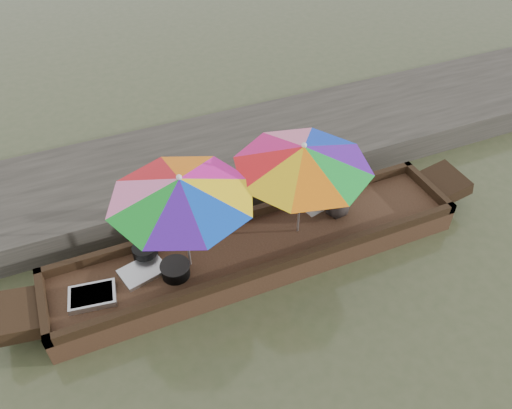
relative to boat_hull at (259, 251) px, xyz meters
name	(u,v)px	position (x,y,z in m)	size (l,w,h in m)	color
water	(259,259)	(0.00, 0.00, -0.17)	(80.00, 80.00, 0.00)	#3F472A
dock	(209,162)	(0.00, 2.20, 0.08)	(22.00, 2.20, 0.50)	#2D2B26
boat_hull	(259,251)	(0.00, 0.00, 0.00)	(5.97, 1.20, 0.35)	black
cooking_pot	(145,251)	(-1.54, 0.38, 0.26)	(0.34, 0.34, 0.18)	black
tray_crayfish	(92,296)	(-2.34, -0.07, 0.22)	(0.59, 0.41, 0.09)	silver
tray_scallop	(143,271)	(-1.65, 0.11, 0.21)	(0.59, 0.41, 0.06)	silver
charcoal_grill	(176,270)	(-1.25, -0.11, 0.26)	(0.38, 0.38, 0.18)	black
supply_bag	(315,203)	(1.05, 0.31, 0.30)	(0.28, 0.22, 0.26)	silver
vendor	(341,186)	(1.35, 0.11, 0.70)	(0.52, 0.34, 1.06)	black
umbrella_bow	(185,223)	(-1.02, 0.00, 0.95)	(1.85, 1.85, 1.55)	#E51499
umbrella_stern	(301,190)	(0.62, 0.00, 0.95)	(1.86, 1.86, 1.55)	#0C36D8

